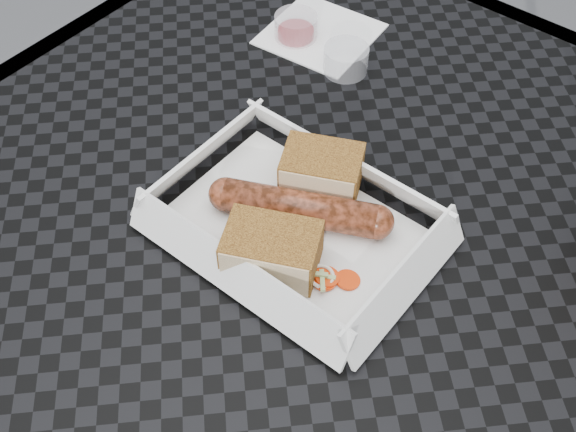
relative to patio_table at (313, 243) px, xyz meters
The scene contains 9 objects.
patio_table is the anchor object (origin of this frame).
food_tray 0.09m from the patio_table, 76.46° to the right, with size 0.22×0.15×0.00m, color white.
bratwurst 0.10m from the patio_table, 76.55° to the right, with size 0.16×0.09×0.03m.
bread_near 0.10m from the patio_table, 84.25° to the left, with size 0.07×0.05×0.05m, color brown.
bread_far 0.14m from the patio_table, 76.81° to the right, with size 0.08×0.05×0.04m, color brown.
veg_garnish 0.13m from the patio_table, 47.58° to the right, with size 0.03×0.03×0.00m.
napkin 0.26m from the patio_table, 126.30° to the left, with size 0.12×0.12×0.00m, color white.
condiment_cup_sauce 0.26m from the patio_table, 132.92° to the left, with size 0.05×0.05×0.03m, color maroon.
condiment_cup_empty 0.21m from the patio_table, 117.49° to the left, with size 0.05×0.05×0.03m, color silver.
Camera 1 is at (0.27, -0.37, 1.27)m, focal length 45.00 mm.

